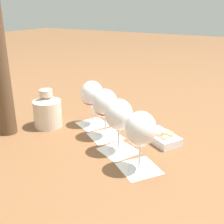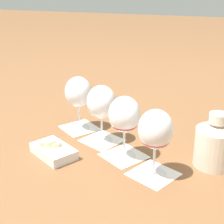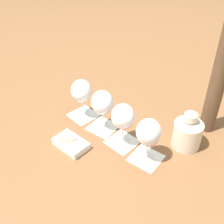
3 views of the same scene
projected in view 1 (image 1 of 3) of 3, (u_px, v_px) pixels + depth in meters
name	position (u px, v px, depth m)	size (l,w,h in m)	color
ground_plane	(112.00, 143.00, 1.03)	(8.00, 8.00, 0.00)	brown
tasting_card_0	(93.00, 124.00, 1.19)	(0.15, 0.15, 0.00)	white
tasting_card_1	(105.00, 136.00, 1.08)	(0.16, 0.16, 0.00)	white
tasting_card_2	(119.00, 150.00, 0.97)	(0.15, 0.15, 0.00)	white
tasting_card_3	(139.00, 168.00, 0.87)	(0.16, 0.16, 0.00)	white
wine_glass_0	(92.00, 96.00, 1.14)	(0.09, 0.09, 0.19)	white
wine_glass_1	(105.00, 105.00, 1.04)	(0.09, 0.09, 0.19)	white
wine_glass_2	(119.00, 117.00, 0.93)	(0.09, 0.09, 0.19)	white
wine_glass_3	(141.00, 131.00, 0.82)	(0.09, 0.09, 0.19)	white
ceramic_vase	(48.00, 110.00, 1.15)	(0.12, 0.12, 0.16)	beige
snack_dish	(162.00, 137.00, 1.03)	(0.16, 0.14, 0.05)	silver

